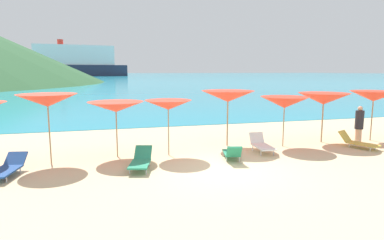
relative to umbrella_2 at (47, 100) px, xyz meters
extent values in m
cube|color=beige|center=(5.42, 7.77, -2.30)|extent=(50.00, 100.00, 0.30)
cube|color=teal|center=(5.42, 226.15, -2.14)|extent=(650.00, 440.00, 0.02)
cylinder|color=#9E7F59|center=(0.00, 0.00, -1.02)|extent=(0.05, 0.05, 2.27)
cone|color=red|center=(0.00, 0.00, 0.00)|extent=(2.03, 2.03, 0.43)
sphere|color=#9E7F59|center=(0.00, 0.00, 0.14)|extent=(0.07, 0.07, 0.07)
cylinder|color=#9E7F59|center=(2.24, 0.26, -1.18)|extent=(0.04, 0.04, 1.94)
cone|color=red|center=(2.24, 0.26, -0.31)|extent=(2.02, 2.02, 0.38)
sphere|color=#9E7F59|center=(2.24, 0.26, -0.18)|extent=(0.07, 0.07, 0.07)
cylinder|color=#9E7F59|center=(4.11, -0.02, -1.16)|extent=(0.04, 0.04, 1.98)
cone|color=red|center=(4.11, -0.02, -0.26)|extent=(1.93, 1.93, 0.36)
sphere|color=#9E7F59|center=(4.11, -0.02, -0.14)|extent=(0.07, 0.07, 0.07)
cylinder|color=#9E7F59|center=(6.80, 0.88, -1.05)|extent=(0.06, 0.06, 2.21)
cone|color=red|center=(6.80, 0.88, -0.06)|extent=(2.31, 2.31, 0.47)
sphere|color=#9E7F59|center=(6.80, 0.88, 0.08)|extent=(0.07, 0.07, 0.07)
cylinder|color=#9E7F59|center=(9.03, 0.17, -1.17)|extent=(0.04, 0.04, 1.97)
cone|color=red|center=(9.03, 0.17, -0.30)|extent=(2.15, 2.15, 0.47)
sphere|color=#9E7F59|center=(9.03, 0.17, -0.16)|extent=(0.07, 0.07, 0.07)
cylinder|color=#9E7F59|center=(11.10, 0.44, -1.13)|extent=(0.06, 0.06, 2.06)
cone|color=red|center=(11.10, 0.44, -0.22)|extent=(2.21, 2.21, 0.50)
sphere|color=#9E7F59|center=(11.10, 0.44, -0.07)|extent=(0.07, 0.07, 0.07)
cylinder|color=#9E7F59|center=(13.50, 0.18, -1.09)|extent=(0.05, 0.05, 2.13)
cone|color=red|center=(13.50, 0.18, -0.14)|extent=(2.13, 2.13, 0.46)
sphere|color=#9E7F59|center=(13.50, 0.18, 0.01)|extent=(0.07, 0.07, 0.07)
cube|color=#D8BF4C|center=(11.94, -1.10, -1.96)|extent=(0.97, 1.30, 0.05)
cube|color=#D8BF4C|center=(11.62, -0.40, -1.75)|extent=(0.62, 0.56, 0.45)
cylinder|color=silver|center=(11.88, -1.54, -2.07)|extent=(0.04, 0.04, 0.17)
cylinder|color=silver|center=(12.30, -1.35, -2.07)|extent=(0.04, 0.04, 0.17)
cylinder|color=silver|center=(11.54, -0.77, -2.07)|extent=(0.04, 0.04, 0.17)
cylinder|color=silver|center=(11.96, -0.59, -2.07)|extent=(0.04, 0.04, 0.17)
cube|color=#1E478C|center=(-1.11, -1.40, -1.95)|extent=(0.87, 1.34, 0.05)
cube|color=#1E478C|center=(-0.95, -0.59, -1.78)|extent=(0.68, 0.56, 0.37)
cylinder|color=silver|center=(-0.93, -1.84, -2.06)|extent=(0.04, 0.04, 0.18)
cylinder|color=silver|center=(-1.29, -0.89, -2.06)|extent=(0.04, 0.04, 0.18)
cylinder|color=silver|center=(-0.75, -1.00, -2.06)|extent=(0.04, 0.04, 0.18)
cube|color=#268C66|center=(2.84, -1.72, -1.93)|extent=(0.86, 1.22, 0.05)
cube|color=#268C66|center=(3.04, -0.96, -1.75)|extent=(0.68, 0.63, 0.40)
cylinder|color=silver|center=(2.50, -1.99, -2.06)|extent=(0.04, 0.04, 0.20)
cylinder|color=silver|center=(2.99, -2.12, -2.06)|extent=(0.04, 0.04, 0.20)
cylinder|color=silver|center=(2.71, -1.24, -2.06)|extent=(0.04, 0.04, 0.20)
cylinder|color=silver|center=(3.19, -1.37, -2.06)|extent=(0.04, 0.04, 0.20)
cube|color=#268C66|center=(6.18, -1.11, -1.95)|extent=(0.76, 1.12, 0.05)
cube|color=#268C66|center=(6.03, -1.75, -1.74)|extent=(0.57, 0.44, 0.44)
cylinder|color=silver|center=(6.48, -0.86, -2.06)|extent=(0.04, 0.04, 0.18)
cylinder|color=silver|center=(6.04, -0.76, -2.06)|extent=(0.04, 0.04, 0.18)
cylinder|color=silver|center=(6.31, -1.56, -2.06)|extent=(0.04, 0.04, 0.18)
cylinder|color=silver|center=(5.87, -1.45, -2.06)|extent=(0.04, 0.04, 0.18)
cube|color=white|center=(7.65, -0.75, -1.89)|extent=(0.68, 1.22, 0.05)
cube|color=white|center=(7.71, -0.04, -1.69)|extent=(0.58, 0.33, 0.43)
cylinder|color=silver|center=(7.37, -1.10, -2.04)|extent=(0.04, 0.04, 0.24)
cylinder|color=silver|center=(7.87, -1.14, -2.04)|extent=(0.04, 0.04, 0.24)
cylinder|color=silver|center=(7.44, -0.27, -2.04)|extent=(0.04, 0.04, 0.24)
cylinder|color=silver|center=(7.94, -0.32, -2.04)|extent=(0.04, 0.04, 0.24)
cylinder|color=#DBAA84|center=(12.57, -0.12, -1.84)|extent=(0.27, 0.27, 0.62)
cylinder|color=#26262D|center=(12.57, -0.12, -1.13)|extent=(0.35, 0.35, 0.81)
sphere|color=#DBAA84|center=(12.57, -0.12, -0.63)|extent=(0.20, 0.20, 0.20)
cube|color=#262D47|center=(-13.21, 195.42, 1.16)|extent=(60.55, 18.00, 6.58)
cube|color=white|center=(-13.21, 195.42, 10.16)|extent=(45.51, 14.15, 11.42)
cylinder|color=red|center=(-20.60, 194.32, 17.37)|extent=(3.26, 3.26, 3.00)
camera|label=1|loc=(1.80, -11.84, 0.98)|focal=30.71mm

